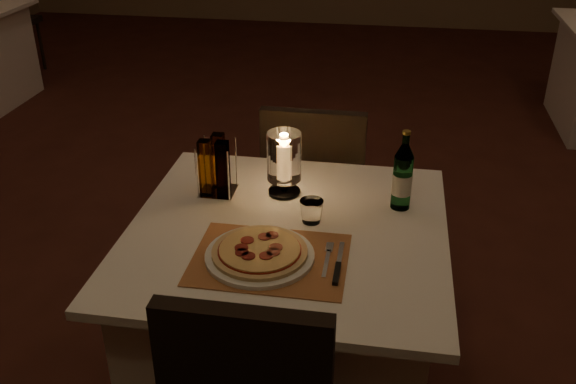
% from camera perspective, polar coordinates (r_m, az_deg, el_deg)
% --- Properties ---
extents(floor, '(8.00, 10.00, 0.02)m').
position_cam_1_polar(floor, '(3.07, 0.66, -7.79)').
color(floor, '#4B2018').
rests_on(floor, ground).
extents(main_table, '(1.00, 1.00, 0.74)m').
position_cam_1_polar(main_table, '(2.24, -0.09, -11.27)').
color(main_table, white).
rests_on(main_table, ground).
extents(chair_far, '(0.42, 0.42, 0.90)m').
position_cam_1_polar(chair_far, '(2.73, 2.40, 1.06)').
color(chair_far, black).
rests_on(chair_far, ground).
extents(placemat, '(0.45, 0.34, 0.00)m').
position_cam_1_polar(placemat, '(1.88, -1.62, -5.99)').
color(placemat, '#A66539').
rests_on(placemat, main_table).
extents(plate, '(0.32, 0.32, 0.01)m').
position_cam_1_polar(plate, '(1.88, -2.52, -5.67)').
color(plate, white).
rests_on(plate, placemat).
extents(pizza, '(0.28, 0.28, 0.02)m').
position_cam_1_polar(pizza, '(1.87, -2.54, -5.26)').
color(pizza, '#D8B77F').
rests_on(pizza, plate).
extents(fork, '(0.02, 0.18, 0.00)m').
position_cam_1_polar(fork, '(1.88, 3.54, -5.78)').
color(fork, silver).
rests_on(fork, placemat).
extents(knife, '(0.02, 0.22, 0.01)m').
position_cam_1_polar(knife, '(1.83, 4.43, -6.84)').
color(knife, black).
rests_on(knife, placemat).
extents(tumbler, '(0.08, 0.08, 0.08)m').
position_cam_1_polar(tumbler, '(2.04, 2.10, -1.72)').
color(tumbler, white).
rests_on(tumbler, main_table).
extents(water_bottle, '(0.07, 0.07, 0.27)m').
position_cam_1_polar(water_bottle, '(2.12, 10.14, 1.28)').
color(water_bottle, '#519660').
rests_on(water_bottle, main_table).
extents(hurricane_candle, '(0.12, 0.12, 0.22)m').
position_cam_1_polar(hurricane_candle, '(2.17, -0.35, 2.98)').
color(hurricane_candle, white).
rests_on(hurricane_candle, main_table).
extents(cruet_caddy, '(0.12, 0.12, 0.21)m').
position_cam_1_polar(cruet_caddy, '(2.19, -6.42, 2.12)').
color(cruet_caddy, white).
rests_on(cruet_caddy, main_table).
extents(neighbor_chair_lb, '(0.42, 0.42, 0.90)m').
position_cam_1_polar(neighbor_chair_lb, '(6.16, -24.20, 14.21)').
color(neighbor_chair_lb, black).
rests_on(neighbor_chair_lb, ground).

